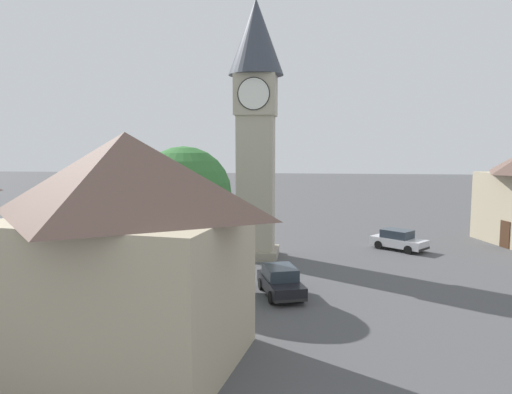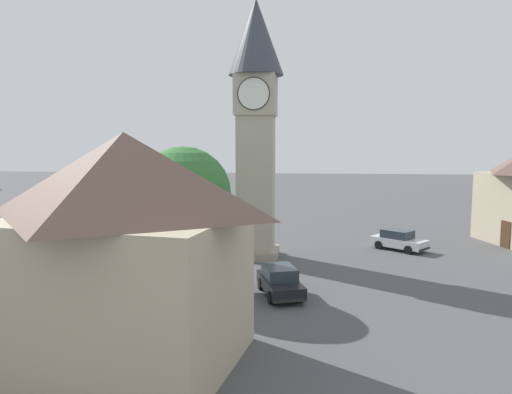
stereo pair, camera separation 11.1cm
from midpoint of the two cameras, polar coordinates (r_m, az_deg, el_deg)
ground_plane at (r=34.71m, az=-0.09°, el=-7.06°), size 200.00×200.00×0.00m
clock_tower at (r=33.87m, az=-0.10°, el=10.53°), size 3.79×3.79×18.08m
car_blue_kerb at (r=38.31m, az=16.39°, el=-4.89°), size 4.26×3.92×1.53m
car_silver_kerb at (r=26.00m, az=2.79°, el=-9.90°), size 2.89×4.45×1.53m
car_red_corner at (r=32.82m, az=-12.87°, el=-6.64°), size 3.15×4.46×1.53m
car_white_side at (r=38.05m, az=-17.22°, el=-4.99°), size 4.45×2.93×1.53m
pedestrian at (r=24.69m, az=-6.35°, el=-10.22°), size 0.32×0.54×1.69m
tree at (r=26.80m, az=-8.62°, el=0.30°), size 5.26×5.26×7.89m
building_corner_back at (r=17.99m, az=-15.07°, el=-5.79°), size 9.03×8.08×8.42m
road_sign at (r=30.52m, az=-7.59°, el=-5.32°), size 0.60×0.07×2.80m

